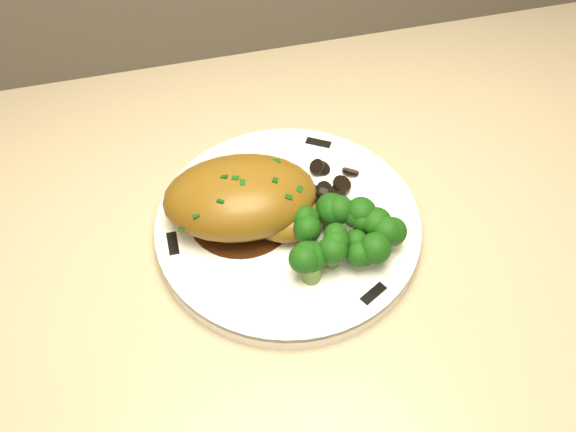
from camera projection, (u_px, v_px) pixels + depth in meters
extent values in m
cylinder|color=white|center=(288.00, 228.00, 0.67)|extent=(0.28, 0.28, 0.02)
cube|color=black|center=(318.00, 143.00, 0.72)|extent=(0.03, 0.02, 0.00)
cube|color=black|center=(173.00, 244.00, 0.64)|extent=(0.01, 0.03, 0.00)
cube|color=black|center=(373.00, 294.00, 0.61)|extent=(0.03, 0.02, 0.00)
cylinder|color=#351809|center=(242.00, 216.00, 0.66)|extent=(0.10, 0.10, 0.00)
ellipsoid|color=brown|center=(240.00, 197.00, 0.64)|extent=(0.15, 0.11, 0.05)
ellipsoid|color=brown|center=(288.00, 219.00, 0.64)|extent=(0.07, 0.05, 0.03)
cube|color=#0F400D|center=(191.00, 182.00, 0.62)|extent=(0.01, 0.00, 0.00)
cube|color=#0F400D|center=(210.00, 177.00, 0.62)|extent=(0.01, 0.00, 0.00)
cube|color=#0F400D|center=(228.00, 174.00, 0.62)|extent=(0.01, 0.00, 0.00)
cube|color=#0F400D|center=(247.00, 172.00, 0.62)|extent=(0.01, 0.00, 0.00)
cube|color=#0F400D|center=(266.00, 172.00, 0.63)|extent=(0.01, 0.00, 0.00)
cube|color=#0F400D|center=(285.00, 172.00, 0.63)|extent=(0.01, 0.00, 0.00)
cylinder|color=black|center=(343.00, 183.00, 0.69)|extent=(0.01, 0.01, 0.01)
cylinder|color=black|center=(339.00, 177.00, 0.69)|extent=(0.02, 0.02, 0.01)
cylinder|color=black|center=(332.00, 172.00, 0.69)|extent=(0.02, 0.02, 0.01)
cylinder|color=black|center=(322.00, 174.00, 0.69)|extent=(0.02, 0.02, 0.01)
cylinder|color=black|center=(311.00, 173.00, 0.69)|extent=(0.01, 0.01, 0.01)
cylinder|color=black|center=(301.00, 174.00, 0.69)|extent=(0.02, 0.02, 0.01)
cylinder|color=black|center=(293.00, 182.00, 0.69)|extent=(0.02, 0.02, 0.01)
cylinder|color=black|center=(289.00, 186.00, 0.68)|extent=(0.02, 0.02, 0.00)
cylinder|color=black|center=(289.00, 190.00, 0.67)|extent=(0.02, 0.02, 0.01)
cylinder|color=black|center=(292.00, 198.00, 0.67)|extent=(0.02, 0.02, 0.01)
cylinder|color=black|center=(300.00, 200.00, 0.67)|extent=(0.02, 0.02, 0.01)
cylinder|color=black|center=(310.00, 200.00, 0.67)|extent=(0.02, 0.02, 0.01)
cylinder|color=black|center=(321.00, 202.00, 0.67)|extent=(0.02, 0.02, 0.01)
cylinder|color=black|center=(331.00, 198.00, 0.67)|extent=(0.03, 0.03, 0.01)
cylinder|color=black|center=(339.00, 191.00, 0.67)|extent=(0.03, 0.03, 0.02)
cylinder|color=black|center=(343.00, 189.00, 0.68)|extent=(0.03, 0.03, 0.02)
cylinder|color=#597D35|center=(309.00, 232.00, 0.64)|extent=(0.02, 0.02, 0.02)
sphere|color=#0B3307|center=(309.00, 222.00, 0.63)|extent=(0.02, 0.02, 0.02)
cylinder|color=#597D35|center=(333.00, 220.00, 0.65)|extent=(0.02, 0.02, 0.02)
sphere|color=#0B3307|center=(334.00, 210.00, 0.64)|extent=(0.02, 0.02, 0.02)
cylinder|color=#597D35|center=(363.00, 226.00, 0.64)|extent=(0.02, 0.02, 0.02)
sphere|color=#0B3307|center=(364.00, 215.00, 0.63)|extent=(0.02, 0.02, 0.02)
cylinder|color=#597D35|center=(331.00, 255.00, 0.62)|extent=(0.02, 0.02, 0.02)
sphere|color=#0B3307|center=(332.00, 245.00, 0.61)|extent=(0.02, 0.02, 0.02)
cylinder|color=#597D35|center=(364.00, 253.00, 0.62)|extent=(0.02, 0.02, 0.02)
sphere|color=#0B3307|center=(365.00, 243.00, 0.61)|extent=(0.02, 0.02, 0.02)
cylinder|color=#597D35|center=(382.00, 237.00, 0.63)|extent=(0.02, 0.02, 0.02)
sphere|color=#0B3307|center=(383.00, 227.00, 0.62)|extent=(0.02, 0.02, 0.02)
cylinder|color=#597D35|center=(312.00, 271.00, 0.61)|extent=(0.02, 0.02, 0.02)
sphere|color=#0B3307|center=(312.00, 261.00, 0.60)|extent=(0.02, 0.02, 0.02)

